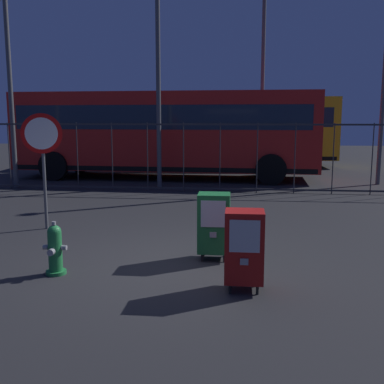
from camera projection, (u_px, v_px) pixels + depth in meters
ground_plane at (163, 265)px, 6.84m from camera, size 60.00×60.00×0.00m
fire_hydrant at (55, 250)px, 6.38m from camera, size 0.33×0.32×0.75m
newspaper_box_primary at (244, 246)px, 5.74m from camera, size 0.48×0.42×1.02m
newspaper_box_secondary at (214, 223)px, 7.02m from camera, size 0.48×0.42×1.02m
stop_sign at (42, 147)px, 8.78m from camera, size 0.71×0.31×2.23m
fence_barrier at (202, 157)px, 13.35m from camera, size 18.03×0.04×2.00m
bus_near at (166, 130)px, 16.34m from camera, size 10.59×3.12×3.00m
bus_far at (213, 127)px, 20.49m from camera, size 10.63×3.29×3.00m
street_light_near_left at (8, 55)px, 13.78m from camera, size 0.32×0.32×6.88m
street_light_near_right at (158, 23)px, 13.72m from camera, size 0.32×0.32×8.66m
street_light_far_left at (264, 38)px, 16.67m from camera, size 0.32×0.32×8.75m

